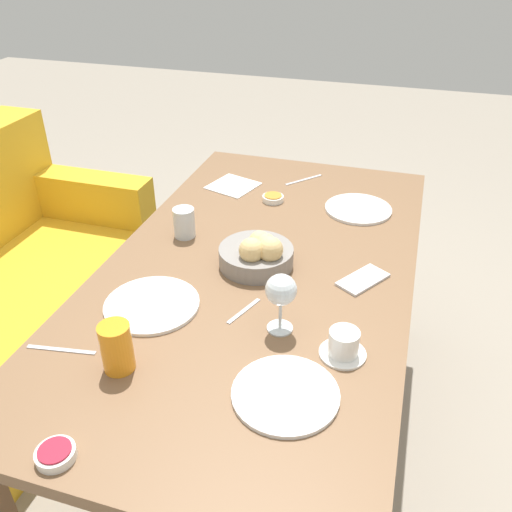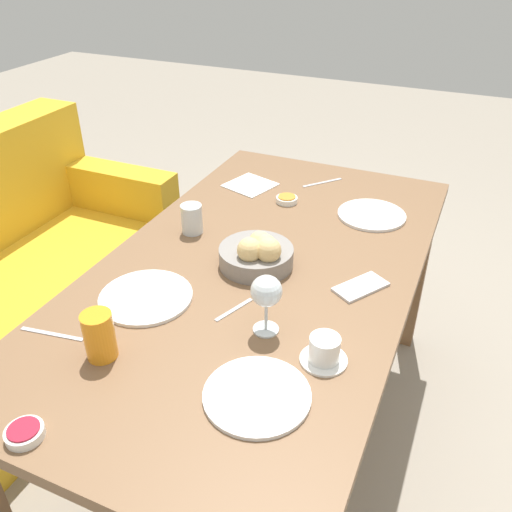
# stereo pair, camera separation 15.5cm
# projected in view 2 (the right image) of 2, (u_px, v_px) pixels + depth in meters

# --- Properties ---
(ground_plane) EXTENTS (10.00, 10.00, 0.00)m
(ground_plane) POSITION_uv_depth(u_px,v_px,m) (258.00, 437.00, 1.97)
(ground_plane) COLOR gray
(dining_table) EXTENTS (1.60, 0.87, 0.75)m
(dining_table) POSITION_uv_depth(u_px,v_px,m) (259.00, 290.00, 1.61)
(dining_table) COLOR brown
(dining_table) RESTS_ON ground_plane
(bread_basket) EXTENTS (0.21, 0.21, 0.11)m
(bread_basket) POSITION_uv_depth(u_px,v_px,m) (258.00, 254.00, 1.54)
(bread_basket) COLOR gray
(bread_basket) RESTS_ON dining_table
(plate_near_left) EXTENTS (0.23, 0.23, 0.01)m
(plate_near_left) POSITION_uv_depth(u_px,v_px,m) (257.00, 395.00, 1.14)
(plate_near_left) COLOR white
(plate_near_left) RESTS_ON dining_table
(plate_near_right) EXTENTS (0.23, 0.23, 0.01)m
(plate_near_right) POSITION_uv_depth(u_px,v_px,m) (372.00, 215.00, 1.82)
(plate_near_right) COLOR white
(plate_near_right) RESTS_ON dining_table
(plate_far_center) EXTENTS (0.25, 0.25, 0.01)m
(plate_far_center) POSITION_uv_depth(u_px,v_px,m) (146.00, 297.00, 1.43)
(plate_far_center) COLOR white
(plate_far_center) RESTS_ON dining_table
(juice_glass) EXTENTS (0.07, 0.07, 0.12)m
(juice_glass) POSITION_uv_depth(u_px,v_px,m) (99.00, 336.00, 1.21)
(juice_glass) COLOR orange
(juice_glass) RESTS_ON dining_table
(water_tumbler) EXTENTS (0.07, 0.07, 0.09)m
(water_tumbler) POSITION_uv_depth(u_px,v_px,m) (192.00, 219.00, 1.71)
(water_tumbler) COLOR silver
(water_tumbler) RESTS_ON dining_table
(wine_glass) EXTENTS (0.08, 0.08, 0.16)m
(wine_glass) POSITION_uv_depth(u_px,v_px,m) (266.00, 293.00, 1.26)
(wine_glass) COLOR silver
(wine_glass) RESTS_ON dining_table
(coffee_cup) EXTENTS (0.11, 0.11, 0.07)m
(coffee_cup) POSITION_uv_depth(u_px,v_px,m) (324.00, 351.00, 1.21)
(coffee_cup) COLOR white
(coffee_cup) RESTS_ON dining_table
(jam_bowl_berry) EXTENTS (0.08, 0.08, 0.02)m
(jam_bowl_berry) POSITION_uv_depth(u_px,v_px,m) (25.00, 433.00, 1.05)
(jam_bowl_berry) COLOR white
(jam_bowl_berry) RESTS_ON dining_table
(jam_bowl_honey) EXTENTS (0.08, 0.08, 0.02)m
(jam_bowl_honey) POSITION_uv_depth(u_px,v_px,m) (287.00, 199.00, 1.90)
(jam_bowl_honey) COLOR white
(jam_bowl_honey) RESTS_ON dining_table
(fork_silver) EXTENTS (0.04, 0.17, 0.00)m
(fork_silver) POSITION_uv_depth(u_px,v_px,m) (52.00, 334.00, 1.31)
(fork_silver) COLOR #B7B7BC
(fork_silver) RESTS_ON dining_table
(knife_silver) EXTENTS (0.13, 0.12, 0.00)m
(knife_silver) POSITION_uv_depth(u_px,v_px,m) (322.00, 183.00, 2.05)
(knife_silver) COLOR #B7B7BC
(knife_silver) RESTS_ON dining_table
(spoon_coffee) EXTENTS (0.12, 0.06, 0.00)m
(spoon_coffee) POSITION_uv_depth(u_px,v_px,m) (234.00, 310.00, 1.39)
(spoon_coffee) COLOR #B7B7BC
(spoon_coffee) RESTS_ON dining_table
(napkin) EXTENTS (0.20, 0.20, 0.00)m
(napkin) POSITION_uv_depth(u_px,v_px,m) (250.00, 185.00, 2.03)
(napkin) COLOR white
(napkin) RESTS_ON dining_table
(cell_phone) EXTENTS (0.17, 0.14, 0.01)m
(cell_phone) POSITION_uv_depth(u_px,v_px,m) (361.00, 287.00, 1.47)
(cell_phone) COLOR silver
(cell_phone) RESTS_ON dining_table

